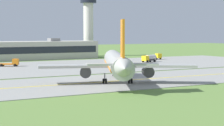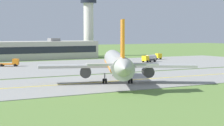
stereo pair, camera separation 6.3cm
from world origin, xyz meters
name	(u,v)px [view 2 (the right image)]	position (x,y,z in m)	size (l,w,h in m)	color
ground_plane	(142,80)	(0.00, 0.00, 0.00)	(500.00, 500.00, 0.00)	olive
taxiway_strip	(142,79)	(0.00, 0.00, 0.05)	(240.00, 28.00, 0.10)	gray
apron_pad	(93,65)	(10.00, 42.00, 0.05)	(140.00, 52.00, 0.10)	gray
taxiway_centreline	(142,79)	(0.00, 0.00, 0.11)	(220.00, 0.60, 0.01)	yellow
airplane_lead	(117,63)	(-7.95, -2.48, 4.13)	(30.49, 36.75, 12.70)	#ADADA8
service_truck_baggage	(12,63)	(-14.04, 50.33, 1.18)	(6.61, 4.84, 2.59)	orange
service_truck_fuel	(156,56)	(45.14, 55.91, 1.18)	(2.76, 6.55, 2.59)	yellow
service_truck_catering	(149,58)	(33.43, 44.26, 1.53)	(6.33, 3.57, 2.65)	yellow
terminal_building	(28,50)	(1.80, 81.41, 3.53)	(55.45, 13.85, 8.23)	beige
control_tower	(89,18)	(33.94, 91.92, 17.14)	(7.60, 7.60, 28.61)	silver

